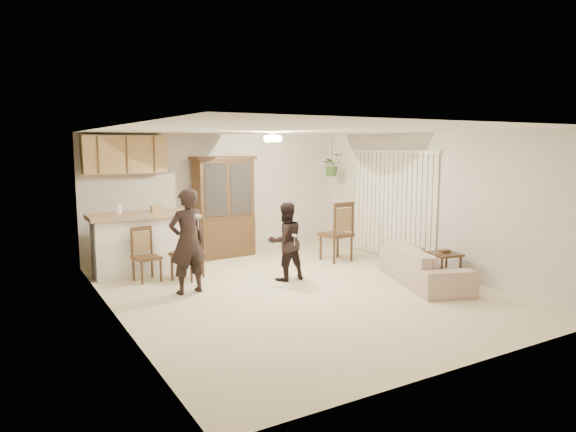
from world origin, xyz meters
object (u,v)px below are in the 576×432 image
china_hutch (224,208)px  side_table (444,267)px  chair_bar (147,266)px  sofa (424,261)px  chair_hutch_left (188,262)px  adult (187,236)px  chair_hutch_right (336,244)px  child (286,241)px

china_hutch → side_table: size_ratio=3.66×
side_table → chair_bar: (-4.23, 2.59, -0.01)m
sofa → chair_hutch_left: chair_hutch_left is taller
sofa → china_hutch: (-2.05, 3.56, 0.65)m
adult → chair_bar: (-0.37, 1.02, -0.64)m
chair_bar → chair_hutch_right: 3.67m
chair_hutch_left → sofa: bearing=17.7°
child → chair_hutch_left: (-1.41, 0.90, -0.38)m
chair_hutch_right → china_hutch: bearing=-43.2°
child → chair_bar: (-2.05, 1.10, -0.42)m
side_table → chair_hutch_right: chair_hutch_right is taller
child → chair_hutch_left: size_ratio=1.30×
side_table → chair_bar: 4.96m
chair_bar → chair_hutch_right: size_ratio=0.77×
chair_hutch_left → chair_hutch_right: bearing=49.0°
side_table → chair_bar: bearing=148.5°
sofa → adult: 3.88m
child → chair_hutch_right: child is taller
sofa → child: (-1.90, 1.31, 0.31)m
chair_hutch_left → chair_hutch_right: chair_hutch_right is taller
adult → child: size_ratio=1.33×
sofa → child: size_ratio=1.39×
adult → child: bearing=171.5°
child → china_hutch: china_hutch is taller
chair_hutch_right → child: bearing=22.9°
side_table → chair_hutch_right: bearing=104.3°
sofa → side_table: sofa is taller
sofa → chair_bar: 4.63m
side_table → chair_hutch_right: size_ratio=0.47×
sofa → child: child is taller
sofa → chair_hutch_right: (-0.30, 2.08, -0.03)m
child → chair_bar: bearing=-26.6°
adult → chair_bar: size_ratio=1.98×
sofa → adult: adult is taller
adult → chair_hutch_right: adult is taller
chair_bar → chair_hutch_left: (0.64, -0.20, 0.04)m
sofa → chair_bar: bearing=79.4°
sofa → chair_hutch_right: chair_hutch_right is taller
side_table → china_hutch: bearing=121.8°
side_table → chair_bar: chair_bar is taller
adult → chair_hutch_left: 1.06m
child → chair_bar: size_ratio=1.48×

